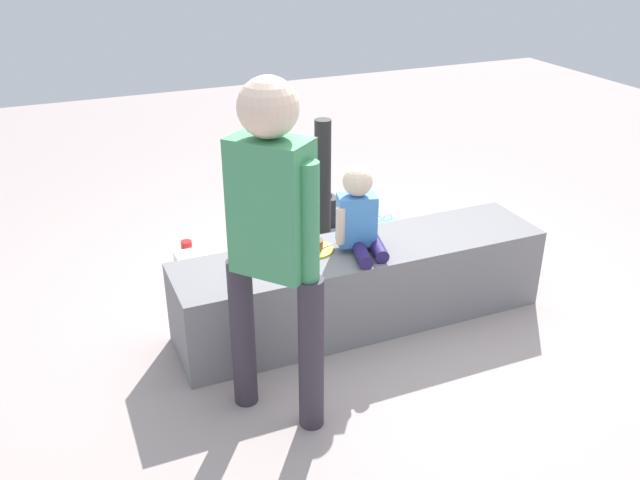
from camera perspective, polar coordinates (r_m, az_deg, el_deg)
name	(u,v)px	position (r m, az deg, el deg)	size (l,w,h in m)	color
ground_plane	(361,320)	(4.08, 3.42, -6.69)	(12.00, 12.00, 0.00)	#A99894
concrete_ledge	(362,285)	(3.96, 3.51, -3.74)	(2.16, 0.50, 0.48)	gray
child_seated	(359,215)	(3.72, 3.31, 2.06)	(0.28, 0.34, 0.48)	navy
adult_standing	(272,229)	(2.89, -4.01, 0.95)	(0.37, 0.40, 1.63)	#342C38
cake_plate	(314,247)	(3.79, -0.50, -0.58)	(0.22, 0.22, 0.07)	yellow
gift_bag	(382,239)	(4.70, 5.15, 0.06)	(0.18, 0.10, 0.34)	#59C6B2
railing_post	(323,210)	(4.63, 0.23, 2.54)	(0.36, 0.36, 0.99)	black
water_bottle_near_gift	(360,230)	(4.98, 3.39, 0.84)	(0.07, 0.07, 0.19)	silver
water_bottle_far_side	(265,235)	(4.90, -4.59, 0.40)	(0.07, 0.07, 0.19)	silver
party_cup_red	(187,248)	(4.88, -11.06, -0.66)	(0.08, 0.08, 0.11)	red
cake_box_white	(203,265)	(4.60, -9.72, -2.05)	(0.33, 0.30, 0.13)	white
handbag_black_leather	(319,212)	(5.18, -0.08, 2.32)	(0.29, 0.14, 0.34)	black
handbag_brown_canvas	(279,280)	(4.29, -3.46, -3.31)	(0.33, 0.13, 0.32)	brown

